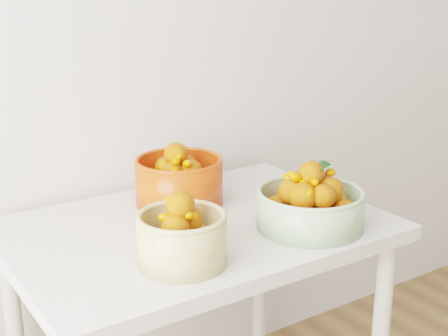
{
  "coord_description": "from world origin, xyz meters",
  "views": [
    {
      "loc": [
        -1.22,
        0.25,
        1.4
      ],
      "look_at": [
        -0.38,
        1.53,
        0.92
      ],
      "focal_mm": 50.0,
      "sensor_mm": 36.0,
      "label": 1
    }
  ],
  "objects_px": {
    "table": "(197,256)",
    "bowl_cream": "(182,237)",
    "bowl_green": "(310,205)",
    "bowl_orange": "(179,180)"
  },
  "relations": [
    {
      "from": "table",
      "to": "bowl_orange",
      "type": "relative_size",
      "value": 3.05
    },
    {
      "from": "bowl_cream",
      "to": "bowl_orange",
      "type": "xyz_separation_m",
      "value": [
        0.19,
        0.35,
        0.0
      ]
    },
    {
      "from": "bowl_cream",
      "to": "bowl_orange",
      "type": "distance_m",
      "value": 0.4
    },
    {
      "from": "bowl_green",
      "to": "table",
      "type": "bearing_deg",
      "value": 141.94
    },
    {
      "from": "bowl_cream",
      "to": "bowl_green",
      "type": "height_order",
      "value": "bowl_green"
    },
    {
      "from": "bowl_green",
      "to": "bowl_orange",
      "type": "xyz_separation_m",
      "value": [
        -0.2,
        0.35,
        0.01
      ]
    },
    {
      "from": "table",
      "to": "bowl_cream",
      "type": "relative_size",
      "value": 4.21
    },
    {
      "from": "table",
      "to": "bowl_orange",
      "type": "xyz_separation_m",
      "value": [
        0.04,
        0.16,
        0.17
      ]
    },
    {
      "from": "bowl_green",
      "to": "bowl_orange",
      "type": "relative_size",
      "value": 0.97
    },
    {
      "from": "bowl_green",
      "to": "bowl_orange",
      "type": "bearing_deg",
      "value": 120.04
    }
  ]
}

